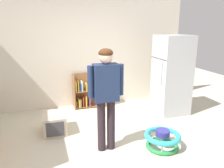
{
  "coord_description": "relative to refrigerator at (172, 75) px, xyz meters",
  "views": [
    {
      "loc": [
        -0.94,
        -3.04,
        1.99
      ],
      "look_at": [
        0.16,
        0.49,
        1.0
      ],
      "focal_mm": 35.43,
      "sensor_mm": 36.0,
      "label": 1
    }
  ],
  "objects": [
    {
      "name": "bookshelf",
      "position": [
        -1.77,
        0.92,
        -0.53
      ],
      "size": [
        0.8,
        0.28,
        0.85
      ],
      "color": "#9C6137",
      "rests_on": "ground"
    },
    {
      "name": "back_wall",
      "position": [
        -1.8,
        1.11,
        0.46
      ],
      "size": [
        5.2,
        0.06,
        2.7
      ],
      "primitive_type": "cube",
      "color": "silver",
      "rests_on": "ground"
    },
    {
      "name": "pet_carrier",
      "position": [
        -2.64,
        -0.24,
        -0.71
      ],
      "size": [
        0.42,
        0.55,
        0.36
      ],
      "color": "beige",
      "rests_on": "ground"
    },
    {
      "name": "refrigerator",
      "position": [
        0.0,
        0.0,
        0.0
      ],
      "size": [
        0.73,
        0.68,
        1.78
      ],
      "color": "#B7BABF",
      "rests_on": "ground"
    },
    {
      "name": "standing_person",
      "position": [
        -1.86,
        -1.11,
        0.11
      ],
      "size": [
        0.57,
        0.22,
        1.66
      ],
      "color": "#2B2027",
      "rests_on": "ground"
    },
    {
      "name": "ground_plane",
      "position": [
        -1.8,
        -1.22,
        -0.89
      ],
      "size": [
        12.0,
        12.0,
        0.0
      ],
      "primitive_type": "plane",
      "color": "beige",
      "rests_on": "ground"
    },
    {
      "name": "baby_walker",
      "position": [
        -0.96,
        -1.36,
        -0.73
      ],
      "size": [
        0.6,
        0.6,
        0.32
      ],
      "color": "#2A8D46",
      "rests_on": "ground"
    }
  ]
}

